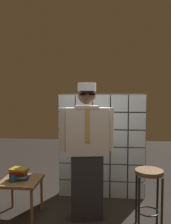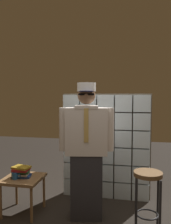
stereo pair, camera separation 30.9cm
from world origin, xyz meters
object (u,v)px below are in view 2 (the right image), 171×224
object	(u,v)px
bar_stool	(148,187)
book_stack	(21,172)
coffee_mug	(15,176)
standing_person	(86,149)
side_table	(23,182)

from	to	relation	value
bar_stool	book_stack	size ratio (longest dim) A/B	2.78
book_stack	coffee_mug	xyz separation A→B (m)	(-0.05, -0.08, -0.03)
standing_person	bar_stool	xyz separation A→B (m)	(0.78, -0.18, -0.39)
standing_person	side_table	bearing A→B (deg)	172.28
book_stack	coffee_mug	world-z (taller)	book_stack
bar_stool	book_stack	bearing A→B (deg)	175.12
standing_person	bar_stool	bearing A→B (deg)	-22.93
side_table	standing_person	bearing A→B (deg)	2.03
bar_stool	side_table	distance (m)	1.69
book_stack	coffee_mug	distance (m)	0.10
bar_stool	book_stack	world-z (taller)	bar_stool
bar_stool	side_table	xyz separation A→B (m)	(-1.68, 0.15, -0.11)
bar_stool	side_table	bearing A→B (deg)	174.85
book_stack	standing_person	bearing A→B (deg)	2.35
side_table	book_stack	world-z (taller)	book_stack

